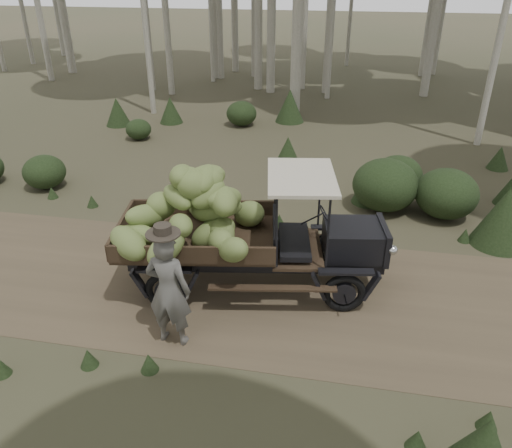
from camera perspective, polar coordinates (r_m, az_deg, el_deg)
name	(u,v)px	position (r m, az deg, el deg)	size (l,w,h in m)	color
ground	(192,283)	(9.39, -7.33, -6.72)	(120.00, 120.00, 0.00)	#473D2B
dirt_track	(192,283)	(9.39, -7.33, -6.70)	(70.00, 4.00, 0.01)	brown
banana_truck	(223,220)	(8.54, -3.85, 0.50)	(4.93, 2.73, 2.39)	black
farmer	(169,289)	(7.59, -9.97, -7.35)	(0.71, 0.53, 2.05)	#595751
undergrowth	(252,225)	(10.19, -0.41, -0.13)	(22.93, 23.55, 1.32)	#233319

